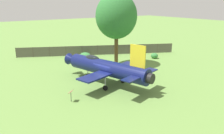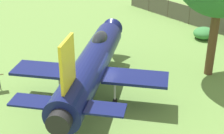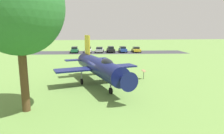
{
  "view_description": "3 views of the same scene",
  "coord_description": "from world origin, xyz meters",
  "px_view_note": "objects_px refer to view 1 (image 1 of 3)",
  "views": [
    {
      "loc": [
        -13.24,
        -20.66,
        9.36
      ],
      "look_at": [
        1.07,
        0.6,
        1.8
      ],
      "focal_mm": 35.54,
      "sensor_mm": 36.0,
      "label": 1
    },
    {
      "loc": [
        8.94,
        -14.8,
        10.3
      ],
      "look_at": [
        0.8,
        1.1,
        1.63
      ],
      "focal_mm": 52.88,
      "sensor_mm": 36.0,
      "label": 2
    },
    {
      "loc": [
        1.04,
        20.37,
        5.79
      ],
      "look_at": [
        -1.37,
        0.38,
        2.0
      ],
      "focal_mm": 31.47,
      "sensor_mm": 36.0,
      "label": 3
    }
  ],
  "objects_px": {
    "shade_tree": "(116,16)",
    "shrub_by_tree": "(85,55)",
    "display_jet": "(105,67)",
    "shrub_near_fence": "(154,56)",
    "info_plaque": "(71,93)"
  },
  "relations": [
    {
      "from": "shade_tree",
      "to": "shrub_by_tree",
      "type": "xyz_separation_m",
      "value": [
        -1.87,
        6.66,
        -6.87
      ]
    },
    {
      "from": "display_jet",
      "to": "info_plaque",
      "type": "relative_size",
      "value": 11.04
    },
    {
      "from": "display_jet",
      "to": "shrub_near_fence",
      "type": "xyz_separation_m",
      "value": [
        13.65,
        5.66,
        -1.58
      ]
    },
    {
      "from": "shrub_by_tree",
      "to": "info_plaque",
      "type": "relative_size",
      "value": 1.85
    },
    {
      "from": "display_jet",
      "to": "shrub_by_tree",
      "type": "bearing_deg",
      "value": -33.59
    },
    {
      "from": "shade_tree",
      "to": "info_plaque",
      "type": "height_order",
      "value": "shade_tree"
    },
    {
      "from": "shade_tree",
      "to": "info_plaque",
      "type": "bearing_deg",
      "value": -143.59
    },
    {
      "from": "shade_tree",
      "to": "shrub_by_tree",
      "type": "relative_size",
      "value": 5.07
    },
    {
      "from": "display_jet",
      "to": "shrub_by_tree",
      "type": "xyz_separation_m",
      "value": [
        3.85,
        12.51,
        -1.56
      ]
    },
    {
      "from": "shade_tree",
      "to": "shrub_near_fence",
      "type": "bearing_deg",
      "value": -1.3
    },
    {
      "from": "shade_tree",
      "to": "shrub_near_fence",
      "type": "distance_m",
      "value": 10.5
    },
    {
      "from": "shrub_by_tree",
      "to": "info_plaque",
      "type": "bearing_deg",
      "value": -121.84
    },
    {
      "from": "display_jet",
      "to": "shrub_near_fence",
      "type": "distance_m",
      "value": 14.86
    },
    {
      "from": "display_jet",
      "to": "shade_tree",
      "type": "xyz_separation_m",
      "value": [
        5.73,
        5.84,
        5.32
      ]
    },
    {
      "from": "shrub_by_tree",
      "to": "shrub_near_fence",
      "type": "bearing_deg",
      "value": -34.95
    }
  ]
}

